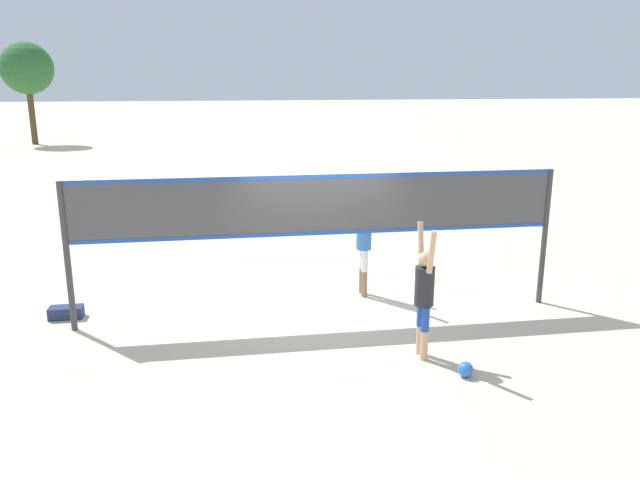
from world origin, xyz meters
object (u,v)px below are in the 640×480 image
Objects in this scene: player_blocker at (364,235)px; tree_left_cluster at (27,69)px; player_spiker at (424,290)px; gear_bag at (66,312)px; volleyball_net at (320,214)px; volleyball at (466,369)px.

tree_left_cluster reaches higher than player_blocker.
player_spiker is 3.60× the size of gear_bag.
gear_bag is at bearing 172.62° from volleyball_net.
volleyball is at bearing -66.65° from tree_left_cluster.
volleyball reaches higher than gear_bag.
player_spiker is 6.07m from gear_bag.
volleyball_net reaches higher than player_blocker.
player_blocker reaches higher than gear_bag.
volleyball is at bearing -151.08° from player_spiker.
volleyball is 0.39× the size of gear_bag.
player_spiker reaches higher than gear_bag.
volleyball_net reaches higher than player_spiker.
volleyball_net is 3.46m from volleyball.
player_blocker is 10.23× the size of volleyball.
player_spiker is at bearing -56.87° from volleyball_net.
player_blocker is 0.37× the size of tree_left_cluster.
player_spiker is 1.23m from volleyball.
volleyball_net is at bearing -7.38° from gear_bag.
player_blocker reaches higher than player_spiker.
tree_left_cluster reaches higher than volleyball_net.
player_blocker is (0.96, 0.90, -0.63)m from volleyball_net.
tree_left_cluster is (-8.34, 29.82, 4.31)m from gear_bag.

